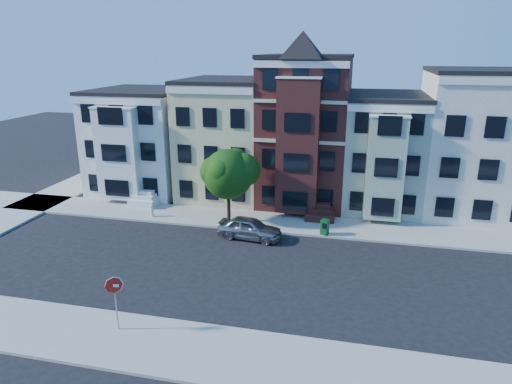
% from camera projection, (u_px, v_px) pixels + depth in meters
% --- Properties ---
extents(ground, '(120.00, 120.00, 0.00)m').
position_uv_depth(ground, '(273.00, 273.00, 27.06)').
color(ground, black).
extents(far_sidewalk, '(60.00, 4.00, 0.15)m').
position_uv_depth(far_sidewalk, '(293.00, 224.00, 34.48)').
color(far_sidewalk, '#9E9B93').
rests_on(far_sidewalk, ground).
extents(near_sidewalk, '(60.00, 4.00, 0.15)m').
position_uv_depth(near_sidewalk, '(238.00, 357.00, 19.60)').
color(near_sidewalk, '#9E9B93').
rests_on(near_sidewalk, ground).
extents(house_white, '(8.00, 9.00, 9.00)m').
position_uv_depth(house_white, '(144.00, 141.00, 42.38)').
color(house_white, white).
rests_on(house_white, ground).
extents(house_yellow, '(7.00, 9.00, 10.00)m').
position_uv_depth(house_yellow, '(227.00, 140.00, 40.52)').
color(house_yellow, beige).
rests_on(house_yellow, ground).
extents(house_brown, '(7.00, 9.00, 12.00)m').
position_uv_depth(house_brown, '(306.00, 132.00, 38.73)').
color(house_brown, '#3F1815').
rests_on(house_brown, ground).
extents(house_green, '(6.00, 9.00, 9.00)m').
position_uv_depth(house_green, '(383.00, 152.00, 37.80)').
color(house_green, '#94A48C').
rests_on(house_green, ground).
extents(house_cream, '(8.00, 9.00, 11.00)m').
position_uv_depth(house_cream, '(476.00, 144.00, 36.01)').
color(house_cream, beige).
rests_on(house_cream, ground).
extents(street_tree, '(6.92, 6.92, 6.88)m').
position_uv_depth(street_tree, '(228.00, 178.00, 33.85)').
color(street_tree, '#205312').
rests_on(street_tree, far_sidewalk).
extents(parked_car, '(4.69, 2.35, 1.53)m').
position_uv_depth(parked_car, '(250.00, 228.00, 31.83)').
color(parked_car, gray).
rests_on(parked_car, ground).
extents(newspaper_box, '(0.63, 0.60, 1.12)m').
position_uv_depth(newspaper_box, '(325.00, 227.00, 32.17)').
color(newspaper_box, '#0D4E22').
rests_on(newspaper_box, far_sidewalk).
extents(fire_hydrant, '(0.36, 0.36, 0.77)m').
position_uv_depth(fire_hydrant, '(152.00, 212.00, 35.70)').
color(fire_hydrant, silver).
rests_on(fire_hydrant, far_sidewalk).
extents(stop_sign, '(0.85, 0.31, 3.09)m').
position_uv_depth(stop_sign, '(116.00, 300.00, 20.97)').
color(stop_sign, '#A4160F').
rests_on(stop_sign, near_sidewalk).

